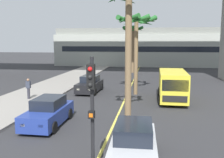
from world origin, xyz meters
name	(u,v)px	position (x,y,z in m)	size (l,w,h in m)	color
lane_stripe_center	(128,92)	(0.00, 24.00, 0.00)	(0.14, 56.00, 0.01)	#DBCC4C
pier_building_backdrop	(141,47)	(0.00, 52.38, 3.57)	(33.29, 8.04, 7.27)	#ADB2A8
car_queue_front	(134,145)	(1.42, 10.13, 0.72)	(1.92, 4.15, 1.56)	#B7BABF
car_queue_second	(48,112)	(-3.63, 14.03, 0.72)	(1.85, 4.11, 1.56)	navy
car_queue_third	(90,85)	(-3.54, 23.60, 0.72)	(1.95, 4.16, 1.56)	black
delivery_van	(173,85)	(3.76, 21.15, 1.29)	(2.22, 5.28, 2.36)	yellow
traffic_light_median_near	(92,104)	(0.21, 8.38, 2.71)	(0.24, 0.37, 4.20)	black
palm_tree_near_median	(133,36)	(-0.71, 39.69, 5.51)	(3.30, 3.46, 7.10)	brown
palm_tree_mid_median	(129,16)	(0.78, 14.77, 6.02)	(2.48, 2.64, 7.60)	brown
palm_tree_far_median	(137,26)	(0.74, 23.32, 6.00)	(3.59, 3.60, 7.03)	brown
pedestrian_near_crosswalk	(28,88)	(-7.58, 19.55, 1.00)	(0.34, 0.22, 1.62)	#2D2D38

